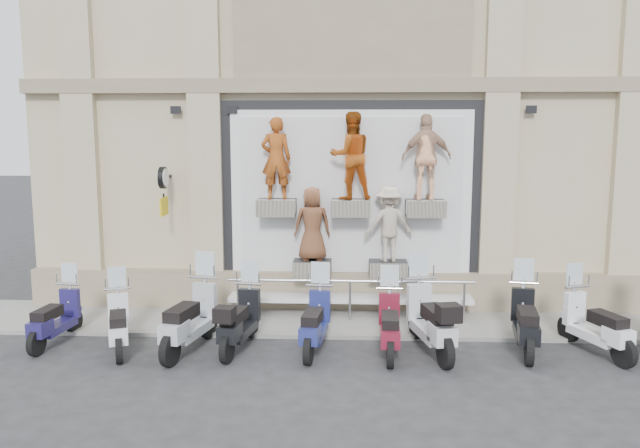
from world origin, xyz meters
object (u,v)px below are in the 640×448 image
at_px(scooter_b, 118,312).
at_px(scooter_i, 596,312).
at_px(clock_sign_bracket, 163,185).
at_px(scooter_c, 190,305).
at_px(guard_rail, 350,302).
at_px(scooter_h, 526,309).
at_px(scooter_g, 431,307).
at_px(scooter_e, 315,310).
at_px(scooter_d, 240,309).
at_px(scooter_f, 390,313).
at_px(scooter_a, 55,307).

relative_size(scooter_b, scooter_i, 0.94).
relative_size(clock_sign_bracket, scooter_i, 0.55).
bearing_deg(clock_sign_bracket, scooter_c, -64.43).
relative_size(guard_rail, scooter_h, 2.61).
height_order(guard_rail, scooter_g, scooter_g).
xyz_separation_m(clock_sign_bracket, scooter_e, (3.27, -2.09, -2.05)).
relative_size(clock_sign_bracket, scooter_g, 0.49).
relative_size(guard_rail, scooter_b, 2.88).
bearing_deg(scooter_d, scooter_f, 6.98).
xyz_separation_m(scooter_f, scooter_h, (2.42, 0.23, 0.05)).
bearing_deg(scooter_f, clock_sign_bracket, 157.12).
distance_m(clock_sign_bracket, scooter_d, 3.49).
relative_size(scooter_f, scooter_h, 0.94).
height_order(scooter_f, scooter_i, scooter_i).
bearing_deg(scooter_e, scooter_i, 7.19).
bearing_deg(scooter_i, scooter_e, 160.93).
bearing_deg(scooter_c, scooter_h, 14.42).
height_order(scooter_c, scooter_h, scooter_c).
height_order(scooter_d, scooter_f, scooter_d).
bearing_deg(scooter_h, clock_sign_bracket, 174.12).
bearing_deg(scooter_f, scooter_g, 9.76).
bearing_deg(scooter_d, scooter_a, -173.26).
bearing_deg(scooter_c, scooter_d, 19.49).
bearing_deg(scooter_b, scooter_g, -18.49).
height_order(clock_sign_bracket, scooter_b, clock_sign_bracket).
distance_m(scooter_e, scooter_h, 3.74).
bearing_deg(scooter_f, scooter_e, 178.60).
distance_m(scooter_c, scooter_h, 5.97).
distance_m(guard_rail, scooter_f, 1.87).
bearing_deg(guard_rail, scooter_d, -140.91).
relative_size(clock_sign_bracket, scooter_h, 0.53).
distance_m(scooter_c, scooter_g, 4.26).
xyz_separation_m(guard_rail, scooter_b, (-4.13, -1.78, 0.25)).
xyz_separation_m(scooter_f, scooter_g, (0.72, 0.09, 0.11)).
xyz_separation_m(scooter_h, scooter_i, (1.20, -0.07, -0.03)).
bearing_deg(scooter_g, guard_rail, 118.77).
relative_size(scooter_g, scooter_h, 1.08).
relative_size(scooter_b, scooter_h, 0.91).
relative_size(scooter_c, scooter_h, 1.08).
bearing_deg(clock_sign_bracket, scooter_h, -15.51).
bearing_deg(scooter_g, scooter_h, -7.46).
distance_m(scooter_a, scooter_b, 1.34).
bearing_deg(scooter_i, scooter_d, 160.63).
distance_m(scooter_d, scooter_h, 5.09).
bearing_deg(scooter_g, scooter_d, 167.51).
distance_m(scooter_a, scooter_i, 9.74).
bearing_deg(clock_sign_bracket, scooter_a, -128.47).
bearing_deg(scooter_i, scooter_f, 162.66).
xyz_separation_m(guard_rail, scooter_g, (1.41, -1.62, 0.38)).
bearing_deg(scooter_a, scooter_b, -8.71).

